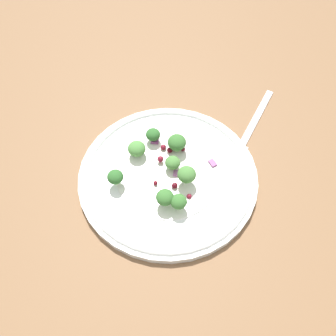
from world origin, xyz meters
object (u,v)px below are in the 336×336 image
object	(u,v)px
broccoli_floret_0	(187,175)
broccoli_floret_1	(137,149)
fork	(251,127)
plate	(168,174)
broccoli_floret_2	(179,202)

from	to	relation	value
broccoli_floret_0	broccoli_floret_1	size ratio (longest dim) A/B	0.98
fork	broccoli_floret_0	bearing A→B (deg)	-124.97
plate	broccoli_floret_2	world-z (taller)	broccoli_floret_2
broccoli_floret_0	fork	world-z (taller)	broccoli_floret_0
plate	broccoli_floret_1	xyz separation A→B (cm)	(-5.53, 2.64, 2.09)
broccoli_floret_1	broccoli_floret_0	bearing A→B (deg)	-25.08
plate	broccoli_floret_0	world-z (taller)	broccoli_floret_0
plate	broccoli_floret_2	bearing A→B (deg)	-66.81
broccoli_floret_2	fork	xyz separation A→B (cm)	(10.39, 18.63, -3.07)
broccoli_floret_0	fork	distance (cm)	17.53
plate	broccoli_floret_0	distance (cm)	4.39
plate	fork	size ratio (longest dim) A/B	1.56
broccoli_floret_2	broccoli_floret_1	bearing A→B (deg)	133.28
plate	fork	distance (cm)	18.14
plate	fork	bearing A→B (deg)	44.51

